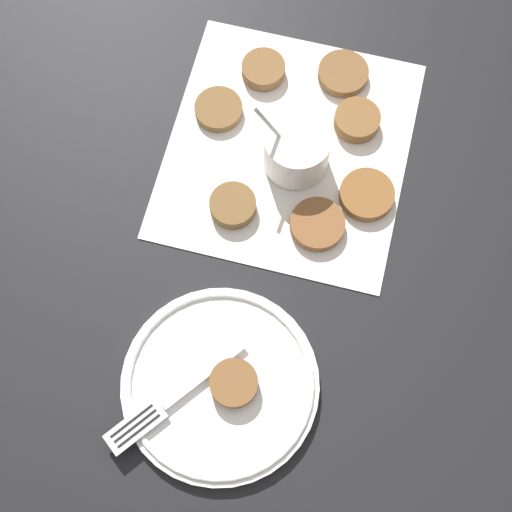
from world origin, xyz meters
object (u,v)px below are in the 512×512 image
object	(u,v)px
serving_plate	(220,384)
fork	(162,405)
sauce_bowl	(296,151)
fritter_on_plate	(234,383)

from	to	relation	value
serving_plate	fork	bearing A→B (deg)	-53.51
fork	sauce_bowl	bearing A→B (deg)	168.28
sauce_bowl	serving_plate	world-z (taller)	sauce_bowl
serving_plate	fritter_on_plate	xyz separation A→B (m)	(-0.00, 0.02, 0.02)
sauce_bowl	fritter_on_plate	bearing A→B (deg)	0.10
sauce_bowl	fritter_on_plate	world-z (taller)	sauce_bowl
fritter_on_plate	fork	distance (m)	0.09
sauce_bowl	fritter_on_plate	distance (m)	0.31
fritter_on_plate	fork	xyz separation A→B (m)	(0.05, -0.07, -0.01)
fritter_on_plate	fork	size ratio (longest dim) A/B	0.34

